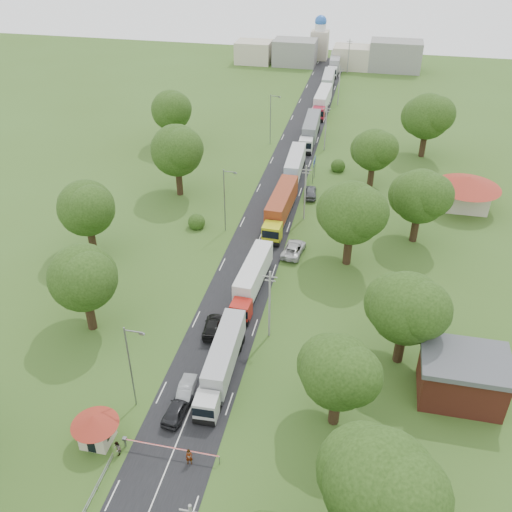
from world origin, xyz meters
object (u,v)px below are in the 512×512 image
(car_lane_front, at_px, (177,409))
(pedestrian_near, at_px, (189,457))
(guard_booth, at_px, (95,426))
(info_sign, at_px, (314,165))
(boom_barrier, at_px, (157,446))
(car_lane_mid, at_px, (187,388))
(truck_0, at_px, (222,361))

(car_lane_front, bearing_deg, pedestrian_near, 124.54)
(guard_booth, distance_m, pedestrian_near, 9.20)
(info_sign, height_order, car_lane_front, info_sign)
(guard_booth, height_order, car_lane_front, guard_booth)
(boom_barrier, relative_size, pedestrian_near, 5.21)
(boom_barrier, relative_size, car_lane_mid, 2.20)
(truck_0, distance_m, pedestrian_near, 11.41)
(info_sign, bearing_deg, truck_0, -93.83)
(guard_booth, bearing_deg, car_lane_front, 36.77)
(car_lane_front, bearing_deg, boom_barrier, 91.01)
(guard_booth, distance_m, car_lane_front, 7.86)
(info_sign, xyz_separation_m, truck_0, (-3.29, -49.20, -0.99))
(car_lane_front, height_order, pedestrian_near, pedestrian_near)
(guard_booth, xyz_separation_m, truck_0, (9.10, 10.80, -0.15))
(truck_0, relative_size, car_lane_mid, 3.27)
(guard_booth, bearing_deg, pedestrian_near, -3.51)
(pedestrian_near, bearing_deg, guard_booth, 160.25)
(guard_booth, relative_size, info_sign, 1.07)
(car_lane_front, bearing_deg, truck_0, -109.80)
(car_lane_mid, xyz_separation_m, pedestrian_near, (2.89, -8.11, 0.20))
(boom_barrier, bearing_deg, truck_0, 73.19)
(truck_0, distance_m, car_lane_mid, 4.56)
(car_lane_front, xyz_separation_m, car_lane_mid, (0.00, 2.92, -0.10))
(info_sign, bearing_deg, pedestrian_near, -93.13)
(info_sign, xyz_separation_m, car_lane_mid, (-6.20, -52.45, -2.31))
(info_sign, bearing_deg, car_lane_front, -96.39)
(car_lane_front, bearing_deg, info_sign, -90.96)
(truck_0, relative_size, pedestrian_near, 7.74)
(guard_booth, xyz_separation_m, info_sign, (12.40, 60.00, 0.84))
(info_sign, relative_size, pedestrian_near, 2.31)
(guard_booth, height_order, truck_0, truck_0)
(pedestrian_near, bearing_deg, car_lane_mid, 93.38)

